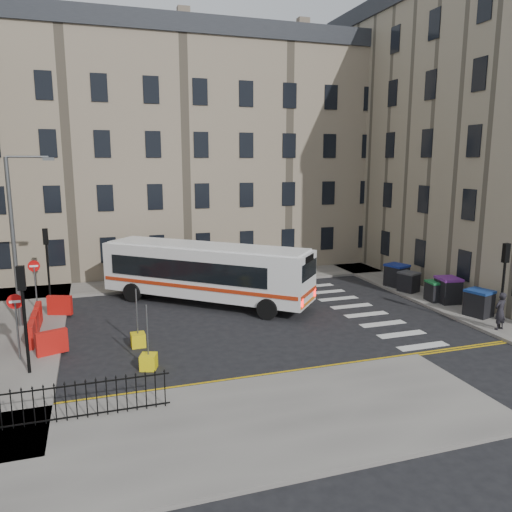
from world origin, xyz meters
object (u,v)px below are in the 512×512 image
streetlamp (13,240)px  bollard_chevron (138,340)px  bus (206,271)px  pedestrian (500,311)px  wheelie_bin_c (435,291)px  wheelie_bin_d (409,282)px  wheelie_bin_e (397,275)px  wheelie_bin_b (448,290)px  wheelie_bin_a (479,303)px  bollard_yellow (149,362)px

streetlamp → bollard_chevron: (5.16, -4.15, -4.04)m
bus → pedestrian: size_ratio=6.04×
streetlamp → wheelie_bin_c: bearing=-6.7°
wheelie_bin_d → pedestrian: size_ratio=0.76×
wheelie_bin_c → pedestrian: 5.07m
streetlamp → wheelie_bin_e: bearing=2.7°
wheelie_bin_b → wheelie_bin_a: bearing=-84.8°
wheelie_bin_a → wheelie_bin_d: size_ratio=1.09×
wheelie_bin_a → bollard_chevron: 17.01m
wheelie_bin_d → pedestrian: 7.28m
wheelie_bin_b → pedestrian: (-0.74, -4.56, 0.18)m
streetlamp → bollard_yellow: size_ratio=13.57×
wheelie_bin_c → pedestrian: pedestrian is taller
wheelie_bin_c → wheelie_bin_d: bearing=102.1°
wheelie_bin_d → wheelie_bin_e: 1.33m
pedestrian → wheelie_bin_a: bearing=-117.0°
wheelie_bin_a → wheelie_bin_d: 5.27m
bollard_chevron → streetlamp: bearing=141.2°
wheelie_bin_b → pedestrian: 4.63m
wheelie_bin_c → bollard_yellow: (-16.44, -4.18, -0.42)m
wheelie_bin_d → bollard_chevron: bearing=171.8°
wheelie_bin_e → pedestrian: pedestrian is taller
streetlamp → wheelie_bin_d: streetlamp is taller
bus → bollard_chevron: size_ratio=18.12×
wheelie_bin_c → bollard_chevron: size_ratio=1.89×
streetlamp → wheelie_bin_e: 21.89m
bus → wheelie_bin_d: size_ratio=7.97×
wheelie_bin_a → bollard_chevron: wheelie_bin_a is taller
streetlamp → wheelie_bin_b: 22.71m
pedestrian → streetlamp: bearing=-30.0°
wheelie_bin_d → pedestrian: (-0.07, -7.27, 0.29)m
wheelie_bin_e → bollard_yellow: 18.01m
bollard_chevron → pedestrian: bearing=-11.9°
wheelie_bin_b → bollard_chevron: wheelie_bin_b is taller
bus → bollard_yellow: bearing=-165.6°
streetlamp → wheelie_bin_a: (22.10, -5.56, -3.50)m
pedestrian → wheelie_bin_c: bearing=-103.7°
bus → wheelie_bin_d: bearing=-57.4°
wheelie_bin_b → bollard_chevron: 17.12m
wheelie_bin_e → bollard_yellow: wheelie_bin_e is taller
streetlamp → wheelie_bin_b: (22.24, -3.03, -3.47)m
wheelie_bin_a → pedestrian: bearing=-123.8°
streetlamp → bollard_yellow: bearing=-51.6°
bollard_yellow → pedestrian: bearing=-3.1°
bollard_yellow → wheelie_bin_b: bearing=12.3°
bus → bollard_chevron: (-4.28, -5.63, -1.59)m
wheelie_bin_d → wheelie_bin_e: bearing=67.4°
wheelie_bin_a → wheelie_bin_b: wheelie_bin_b is taller
wheelie_bin_a → wheelie_bin_b: 2.54m
wheelie_bin_b → bollard_chevron: bearing=-167.9°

